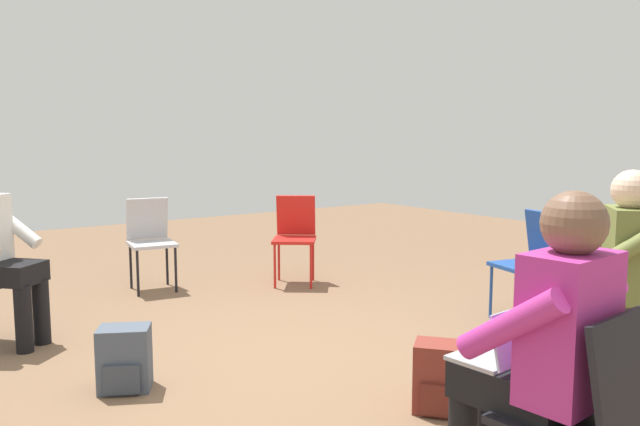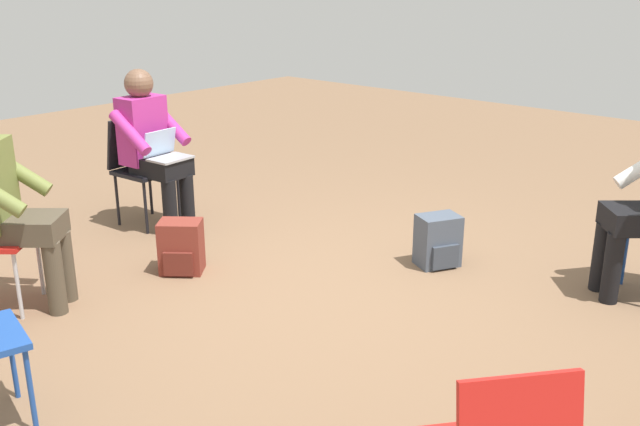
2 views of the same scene
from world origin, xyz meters
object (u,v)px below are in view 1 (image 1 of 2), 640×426
object	(u,v)px
chair_northwest	(640,303)
backpack_by_empty_chair	(125,362)
chair_north	(586,412)
backpack_near_laptop_user	(442,381)
chair_south	(150,237)
person_in_olive	(609,267)
chair_west	(532,258)
person_with_laptop	(542,343)
chair_southwest	(295,233)

from	to	relation	value
chair_northwest	backpack_by_empty_chair	size ratio (longest dim) A/B	2.36
chair_north	backpack_near_laptop_user	xyz separation A→B (m)	(-0.43, -1.05, -0.34)
chair_northwest	chair_south	bearing A→B (deg)	67.88
person_in_olive	backpack_by_empty_chair	distance (m)	2.77
chair_north	chair_south	bearing A→B (deg)	82.98
person_in_olive	backpack_near_laptop_user	size ratio (longest dim) A/B	3.44
chair_north	chair_northwest	size ratio (longest dim) A/B	1.00
chair_south	chair_west	distance (m)	3.37
chair_south	backpack_by_empty_chair	xyz separation A→B (m)	(0.99, 2.19, -0.34)
chair_south	person_with_laptop	distance (m)	4.32
chair_northwest	person_with_laptop	distance (m)	1.61
person_in_olive	chair_north	bearing A→B (deg)	165.84
chair_south	backpack_by_empty_chair	bearing A→B (deg)	74.71
person_in_olive	backpack_near_laptop_user	bearing A→B (deg)	120.69
chair_southwest	backpack_by_empty_chair	bearing A→B (deg)	74.53
backpack_near_laptop_user	person_in_olive	bearing A→B (deg)	161.92
chair_south	chair_north	distance (m)	4.48
chair_southwest	chair_north	bearing A→B (deg)	108.64
person_in_olive	chair_west	bearing A→B (deg)	12.27
backpack_by_empty_chair	chair_south	bearing A→B (deg)	-114.33
chair_south	backpack_by_empty_chair	world-z (taller)	chair_south
chair_west	chair_northwest	world-z (taller)	same
chair_west	chair_south	bearing A→B (deg)	50.18
chair_north	person_in_olive	distance (m)	1.61
person_with_laptop	chair_southwest	bearing A→B (deg)	64.36
person_with_laptop	backpack_near_laptop_user	bearing A→B (deg)	58.36
person_in_olive	backpack_by_empty_chair	size ratio (longest dim) A/B	3.44
person_in_olive	chair_southwest	bearing A→B (deg)	48.84
backpack_near_laptop_user	chair_southwest	bearing A→B (deg)	-109.05
chair_north	backpack_near_laptop_user	world-z (taller)	chair_north
chair_northwest	backpack_near_laptop_user	bearing A→B (deg)	116.57
backpack_by_empty_chair	chair_west	bearing A→B (deg)	170.09
person_with_laptop	chair_south	bearing A→B (deg)	82.70
chair_west	person_with_laptop	world-z (taller)	person_with_laptop
chair_northwest	person_in_olive	xyz separation A→B (m)	(0.11, -0.13, 0.20)
chair_south	chair_northwest	size ratio (longest dim) A/B	1.00
chair_north	backpack_by_empty_chair	bearing A→B (deg)	104.75
chair_north	chair_west	xyz separation A→B (m)	(-2.19, -1.76, 0.00)
chair_north	chair_southwest	size ratio (longest dim) A/B	1.00
chair_west	person_with_laptop	size ratio (longest dim) A/B	0.69
chair_south	chair_west	world-z (taller)	same
chair_northwest	backpack_by_empty_chair	bearing A→B (deg)	102.94
chair_northwest	backpack_near_laptop_user	size ratio (longest dim) A/B	2.36
person_with_laptop	backpack_near_laptop_user	distance (m)	1.12
chair_south	person_in_olive	xyz separation A→B (m)	(-1.23, 3.75, 0.20)
chair_south	chair_northwest	xyz separation A→B (m)	(-1.34, 3.88, 0.00)
chair_west	chair_northwest	distance (m)	1.34
chair_north	chair_southwest	world-z (taller)	same
chair_south	person_with_laptop	size ratio (longest dim) A/B	0.69
chair_northwest	chair_west	bearing A→B (deg)	19.27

